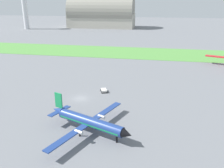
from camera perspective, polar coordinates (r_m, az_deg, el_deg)
The scene contains 6 objects.
ground_plane at distance 69.01m, azimuth -7.56°, elevation -3.42°, with size 600.00×600.00×0.00m, color slate.
grass_taxiway_strip at distance 127.16m, azimuth 1.04°, elevation 7.60°, with size 360.00×28.00×0.08m, color #549342.
airplane_foreground_turboprop at distance 51.13m, azimuth -5.60°, elevation -8.81°, with size 19.78×22.81×7.20m.
baggage_cart_near_gate at distance 72.81m, azimuth -1.94°, elevation -1.49°, with size 2.51×2.86×0.90m.
hangar_distant at distance 235.54m, azimuth -2.49°, elevation 16.32°, with size 61.27×28.53×29.29m.
control_tower at distance 234.48m, azimuth -20.09°, elevation 17.40°, with size 8.00×8.00×36.47m.
Camera 1 is at (20.34, -60.11, 27.11)m, focal length 38.54 mm.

